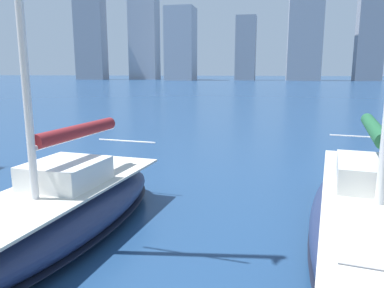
{
  "coord_description": "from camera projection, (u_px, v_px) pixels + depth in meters",
  "views": [
    {
      "loc": [
        -1.73,
        1.21,
        3.77
      ],
      "look_at": [
        -0.06,
        -6.64,
        2.2
      ],
      "focal_mm": 35.0,
      "sensor_mm": 36.0,
      "label": 1
    }
  ],
  "objects": [
    {
      "name": "sailboat_forest",
      "position": [
        372.0,
        218.0,
        7.89
      ],
      "size": [
        3.83,
        9.68,
        10.06
      ],
      "color": "navy",
      "rests_on": "ground"
    },
    {
      "name": "city_skyline",
      "position": [
        258.0,
        31.0,
        150.51
      ],
      "size": [
        168.31,
        22.44,
        51.13
      ],
      "color": "#A2A7B2",
      "rests_on": "ground"
    },
    {
      "name": "sailboat_maroon",
      "position": [
        56.0,
        210.0,
        8.44
      ],
      "size": [
        3.32,
        8.05,
        10.47
      ],
      "color": "navy",
      "rests_on": "ground"
    }
  ]
}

